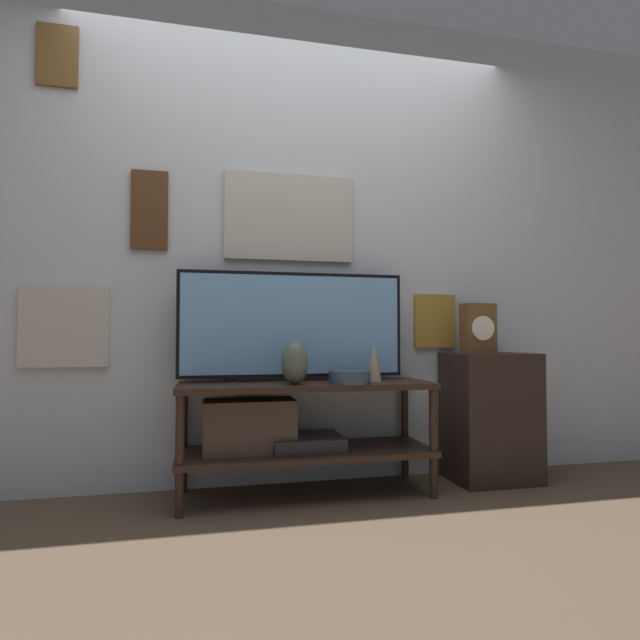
{
  "coord_description": "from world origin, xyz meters",
  "views": [
    {
      "loc": [
        -0.49,
        -2.26,
        0.8
      ],
      "look_at": [
        0.07,
        0.25,
        0.89
      ],
      "focal_mm": 28.0,
      "sensor_mm": 36.0,
      "label": 1
    }
  ],
  "objects_px": {
    "television": "(293,325)",
    "vase_urn_stoneware": "(295,363)",
    "mantel_clock": "(478,328)",
    "vase_wide_bowl": "(350,377)",
    "vase_slim_bronze": "(374,362)"
  },
  "relations": [
    {
      "from": "vase_urn_stoneware",
      "to": "vase_slim_bronze",
      "type": "bearing_deg",
      "value": 11.23
    },
    {
      "from": "vase_wide_bowl",
      "to": "mantel_clock",
      "type": "xyz_separation_m",
      "value": [
        0.8,
        0.16,
        0.25
      ]
    },
    {
      "from": "vase_urn_stoneware",
      "to": "mantel_clock",
      "type": "bearing_deg",
      "value": 7.66
    },
    {
      "from": "television",
      "to": "vase_slim_bronze",
      "type": "bearing_deg",
      "value": -14.84
    },
    {
      "from": "vase_wide_bowl",
      "to": "mantel_clock",
      "type": "bearing_deg",
      "value": 11.32
    },
    {
      "from": "television",
      "to": "vase_urn_stoneware",
      "type": "bearing_deg",
      "value": -97.3
    },
    {
      "from": "television",
      "to": "vase_wide_bowl",
      "type": "height_order",
      "value": "television"
    },
    {
      "from": "vase_urn_stoneware",
      "to": "vase_wide_bowl",
      "type": "distance_m",
      "value": 0.28
    },
    {
      "from": "vase_wide_bowl",
      "to": "vase_slim_bronze",
      "type": "bearing_deg",
      "value": 32.31
    },
    {
      "from": "vase_slim_bronze",
      "to": "mantel_clock",
      "type": "distance_m",
      "value": 0.67
    },
    {
      "from": "vase_wide_bowl",
      "to": "mantel_clock",
      "type": "height_order",
      "value": "mantel_clock"
    },
    {
      "from": "vase_slim_bronze",
      "to": "mantel_clock",
      "type": "xyz_separation_m",
      "value": [
        0.64,
        0.06,
        0.18
      ]
    },
    {
      "from": "vase_slim_bronze",
      "to": "vase_wide_bowl",
      "type": "height_order",
      "value": "vase_slim_bronze"
    },
    {
      "from": "vase_urn_stoneware",
      "to": "vase_slim_bronze",
      "type": "xyz_separation_m",
      "value": [
        0.44,
        0.09,
        -0.0
      ]
    },
    {
      "from": "television",
      "to": "vase_wide_bowl",
      "type": "relative_size",
      "value": 5.73
    }
  ]
}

